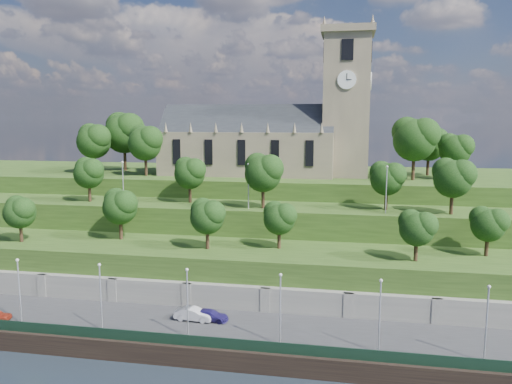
# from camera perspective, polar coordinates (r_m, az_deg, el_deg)

# --- Properties ---
(ground) EXTENTS (320.00, 320.00, 0.00)m
(ground) POSITION_cam_1_polar(r_m,az_deg,el_deg) (54.76, -6.45, -19.35)
(ground) COLOR black
(ground) RESTS_ON ground
(promenade) EXTENTS (160.00, 12.00, 2.00)m
(promenade) POSITION_cam_1_polar(r_m,az_deg,el_deg) (59.51, -4.74, -15.89)
(promenade) COLOR #2D2D30
(promenade) RESTS_ON ground
(quay_wall) EXTENTS (160.00, 0.50, 2.20)m
(quay_wall) POSITION_cam_1_polar(r_m,az_deg,el_deg) (54.22, -6.49, -18.34)
(quay_wall) COLOR black
(quay_wall) RESTS_ON ground
(fence) EXTENTS (160.00, 0.10, 1.20)m
(fence) POSITION_cam_1_polar(r_m,az_deg,el_deg) (54.12, -6.31, -16.62)
(fence) COLOR black
(fence) RESTS_ON promenade
(retaining_wall) EXTENTS (160.00, 2.10, 5.00)m
(retaining_wall) POSITION_cam_1_polar(r_m,az_deg,el_deg) (64.27, -3.34, -12.53)
(retaining_wall) COLOR slate
(retaining_wall) RESTS_ON ground
(embankment_lower) EXTENTS (160.00, 12.00, 8.00)m
(embankment_lower) POSITION_cam_1_polar(r_m,az_deg,el_deg) (69.30, -2.16, -9.63)
(embankment_lower) COLOR #294517
(embankment_lower) RESTS_ON ground
(embankment_upper) EXTENTS (160.00, 10.00, 12.00)m
(embankment_upper) POSITION_cam_1_polar(r_m,az_deg,el_deg) (79.10, -0.43, -5.83)
(embankment_upper) COLOR #294517
(embankment_upper) RESTS_ON ground
(hilltop) EXTENTS (160.00, 32.00, 15.00)m
(hilltop) POSITION_cam_1_polar(r_m,az_deg,el_deg) (99.02, 1.84, -2.05)
(hilltop) COLOR #294517
(hilltop) RESTS_ON ground
(church) EXTENTS (38.60, 12.35, 27.60)m
(church) POSITION_cam_1_polar(r_m,az_deg,el_deg) (93.34, 2.00, 6.60)
(church) COLOR #71644F
(church) RESTS_ON hilltop
(trees_lower) EXTENTS (68.18, 8.72, 7.45)m
(trees_lower) POSITION_cam_1_polar(r_m,az_deg,el_deg) (67.44, -2.93, -2.60)
(trees_lower) COLOR black
(trees_lower) RESTS_ON embankment_lower
(trees_upper) EXTENTS (61.60, 8.27, 8.36)m
(trees_upper) POSITION_cam_1_polar(r_m,az_deg,el_deg) (75.49, 2.59, 2.16)
(trees_upper) COLOR black
(trees_upper) RESTS_ON embankment_upper
(trees_hilltop) EXTENTS (72.29, 16.12, 11.78)m
(trees_hilltop) POSITION_cam_1_polar(r_m,az_deg,el_deg) (92.89, -1.33, 6.23)
(trees_hilltop) COLOR black
(trees_hilltop) RESTS_ON hilltop
(lamp_posts_promenade) EXTENTS (60.36, 0.36, 7.78)m
(lamp_posts_promenade) POSITION_cam_1_polar(r_m,az_deg,el_deg) (54.86, -7.84, -11.89)
(lamp_posts_promenade) COLOR #B2B2B7
(lamp_posts_promenade) RESTS_ON promenade
(lamp_posts_upper) EXTENTS (40.36, 0.36, 6.89)m
(lamp_posts_upper) POSITION_cam_1_polar(r_m,az_deg,el_deg) (74.33, -0.87, 1.12)
(lamp_posts_upper) COLOR #B2B2B7
(lamp_posts_upper) RESTS_ON embankment_upper
(car_middle) EXTENTS (4.66, 1.86, 1.51)m
(car_middle) POSITION_cam_1_polar(r_m,az_deg,el_deg) (60.58, -7.13, -13.67)
(car_middle) COLOR #AAA8AD
(car_middle) RESTS_ON promenade
(car_right) EXTENTS (4.46, 2.13, 1.25)m
(car_right) POSITION_cam_1_polar(r_m,az_deg,el_deg) (60.36, -5.23, -13.85)
(car_right) COLOR navy
(car_right) RESTS_ON promenade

